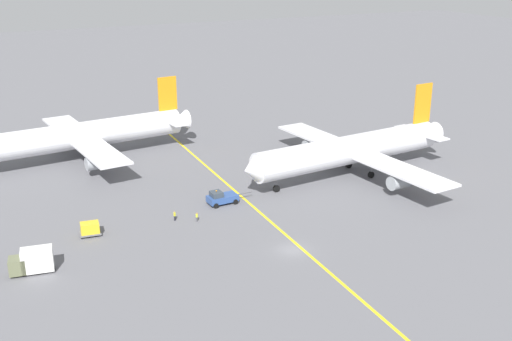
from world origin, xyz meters
TOP-DOWN VIEW (x-y plane):
  - ground_plane at (0.00, 0.00)m, footprint 600.00×600.00m
  - taxiway_stripe at (1.87, 10.00)m, footprint 4.87×119.94m
  - airliner_at_gate_left at (-20.56, 56.49)m, footprint 53.83×42.07m
  - airliner_being_pushed at (26.29, 23.19)m, footprint 47.71×47.19m
  - pushback_tug at (-2.27, 20.99)m, footprint 8.48×3.15m
  - gse_catering_truck_tall at (-35.36, 10.10)m, footprint 6.15×3.30m
  - gse_container_dolly_flat at (-25.71, 18.40)m, footprint 3.45×2.59m
  - ground_crew_marshaller_foreground at (-12.02, 17.92)m, footprint 0.36×0.46m
  - ground_crew_ramp_agent_by_cones at (-8.91, 15.89)m, footprint 0.42×0.41m

SIDE VIEW (x-z plane):
  - ground_plane at x=0.00m, z-range 0.00..0.00m
  - taxiway_stripe at x=1.87m, z-range 0.00..0.01m
  - ground_crew_ramp_agent_by_cones at x=-8.91m, z-range 0.03..1.60m
  - ground_crew_marshaller_foreground at x=-12.02m, z-range 0.03..1.67m
  - pushback_tug at x=-2.27m, z-range -0.22..2.55m
  - gse_container_dolly_flat at x=-25.71m, z-range 0.10..2.25m
  - gse_catering_truck_tall at x=-35.36m, z-range 0.01..3.51m
  - airliner_being_pushed at x=26.29m, z-range -2.96..13.41m
  - airliner_at_gate_left at x=-20.56m, z-range -2.54..13.19m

